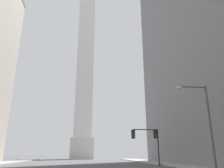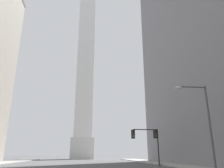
{
  "view_description": "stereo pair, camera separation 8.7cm",
  "coord_description": "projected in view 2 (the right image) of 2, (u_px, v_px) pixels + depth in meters",
  "views": [
    {
      "loc": [
        0.49,
        -1.28,
        1.63
      ],
      "look_at": [
        5.71,
        40.21,
        15.01
      ],
      "focal_mm": 35.0,
      "sensor_mm": 36.0,
      "label": 1
    },
    {
      "loc": [
        0.58,
        -1.29,
        1.63
      ],
      "look_at": [
        5.71,
        40.21,
        15.01
      ],
      "focal_mm": 35.0,
      "sensor_mm": 36.0,
      "label": 2
    }
  ],
  "objects": [
    {
      "name": "sidewalk_right",
      "position": [
        196.0,
        167.0,
        26.79
      ],
      "size": [
        5.0,
        86.18,
        0.15
      ],
      "primitive_type": "cube",
      "color": "gray",
      "rests_on": "ground_plane"
    },
    {
      "name": "street_lamp",
      "position": [
        204.0,
        117.0,
        19.55
      ],
      "size": [
        3.0,
        0.36,
        7.7
      ],
      "color": "#4C4C51",
      "rests_on": "ground_plane"
    },
    {
      "name": "obelisk",
      "position": [
        86.0,
        62.0,
        78.59
      ],
      "size": [
        7.22,
        7.22,
        69.11
      ],
      "color": "silver",
      "rests_on": "ground_plane"
    },
    {
      "name": "traffic_light_mid_right",
      "position": [
        149.0,
        138.0,
        32.62
      ],
      "size": [
        4.2,
        0.51,
        5.2
      ],
      "color": "black",
      "rests_on": "ground_plane"
    }
  ]
}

